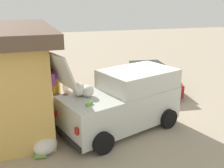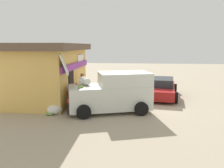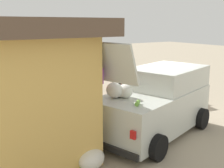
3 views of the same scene
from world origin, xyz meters
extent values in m
plane|color=tan|center=(0.00, 0.00, 0.00)|extent=(60.00, 60.00, 0.00)
cube|color=purple|center=(0.53, 3.68, 2.14)|extent=(5.54, 0.21, 0.36)
cube|color=black|center=(-0.52, 3.69, 1.00)|extent=(0.90, 0.08, 2.00)
cube|color=white|center=(1.81, 3.72, 2.44)|extent=(1.50, 0.09, 0.60)
cube|color=silver|center=(-1.56, 1.40, 0.76)|extent=(2.94, 4.39, 1.15)
cube|color=silver|center=(-1.33, 0.67, 1.66)|extent=(2.41, 2.91, 0.65)
cube|color=black|center=(-0.97, -0.47, 1.62)|extent=(1.50, 0.54, 0.49)
cube|color=silver|center=(-2.21, 3.49, 2.44)|extent=(1.68, 0.87, 0.95)
ellipsoid|color=silver|center=(-1.65, 2.54, 1.52)|extent=(0.45, 0.38, 0.38)
ellipsoid|color=silver|center=(-1.60, 2.58, 1.51)|extent=(0.43, 0.36, 0.36)
ellipsoid|color=silver|center=(-1.49, 2.78, 1.54)|extent=(0.51, 0.43, 0.43)
cylinder|color=#70B03E|center=(-2.37, 2.67, 1.38)|extent=(0.26, 0.27, 0.10)
cylinder|color=#649C3F|center=(-1.42, 2.64, 1.41)|extent=(0.20, 0.27, 0.15)
cube|color=black|center=(-2.17, 3.36, 0.26)|extent=(1.67, 0.59, 0.16)
cube|color=red|center=(-2.85, 3.16, 0.81)|extent=(0.15, 0.10, 0.20)
cube|color=red|center=(-1.50, 3.58, 0.81)|extent=(0.15, 0.10, 0.20)
cylinder|color=black|center=(-2.08, -0.20, 0.33)|extent=(0.41, 0.70, 0.67)
cylinder|color=black|center=(-0.22, 0.39, 0.33)|extent=(0.41, 0.70, 0.67)
cylinder|color=black|center=(-2.90, 2.42, 0.33)|extent=(0.41, 0.70, 0.67)
cylinder|color=black|center=(-1.04, 3.00, 0.33)|extent=(0.41, 0.70, 0.67)
cube|color=maroon|center=(2.09, -1.49, 0.46)|extent=(4.60, 2.42, 0.56)
cube|color=#1E2328|center=(2.09, -1.49, 0.98)|extent=(2.31, 1.88, 0.49)
cylinder|color=black|center=(0.76, -0.31, 0.33)|extent=(0.68, 0.31, 0.65)
cylinder|color=black|center=(0.48, -2.24, 0.33)|extent=(0.68, 0.31, 0.65)
cylinder|color=black|center=(3.71, -0.75, 0.33)|extent=(0.68, 0.31, 0.65)
cylinder|color=black|center=(3.42, -2.67, 0.33)|extent=(0.68, 0.31, 0.65)
cylinder|color=#726047|center=(0.71, 3.38, 0.42)|extent=(0.15, 0.15, 0.84)
cylinder|color=#726047|center=(0.39, 3.27, 0.42)|extent=(0.15, 0.15, 0.84)
cylinder|color=gold|center=(0.55, 3.32, 1.14)|extent=(0.43, 0.43, 0.60)
sphere|color=brown|center=(0.55, 3.32, 1.55)|extent=(0.23, 0.23, 0.23)
cylinder|color=gold|center=(0.78, 3.40, 1.16)|extent=(0.09, 0.09, 0.57)
cylinder|color=gold|center=(0.32, 3.25, 1.16)|extent=(0.09, 0.09, 0.57)
cylinder|color=#726047|center=(-0.84, 3.42, 0.40)|extent=(0.15, 0.15, 0.79)
cylinder|color=#726047|center=(-1.09, 3.64, 0.40)|extent=(0.15, 0.15, 0.79)
cylinder|color=#CC4C3F|center=(-1.09, 3.39, 1.00)|extent=(0.68, 0.70, 0.64)
sphere|color=#8C6647|center=(-1.27, 3.19, 1.29)|extent=(0.22, 0.22, 0.22)
cylinder|color=#CC4C3F|center=(-1.05, 3.08, 0.94)|extent=(0.09, 0.09, 0.53)
cylinder|color=#CC4C3F|center=(-1.40, 3.41, 0.94)|extent=(0.09, 0.09, 0.53)
ellipsoid|color=silver|center=(-2.37, 4.00, 0.24)|extent=(0.85, 0.91, 0.48)
cylinder|color=#6E9743|center=(-2.60, 4.16, 0.08)|extent=(0.19, 0.33, 0.16)
cylinder|color=#57AC38|center=(-2.41, 4.25, 0.07)|extent=(0.26, 0.23, 0.14)
cylinder|color=#569036|center=(-2.19, 4.00, 0.08)|extent=(0.36, 0.32, 0.16)
cylinder|color=silver|center=(2.95, 2.65, 0.20)|extent=(0.29, 0.29, 0.40)
camera|label=1|loc=(-8.97, 4.16, 4.14)|focal=40.10mm
camera|label=2|loc=(-12.38, 0.05, 3.30)|focal=35.46mm
camera|label=3|loc=(-7.54, 6.73, 3.32)|focal=43.82mm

